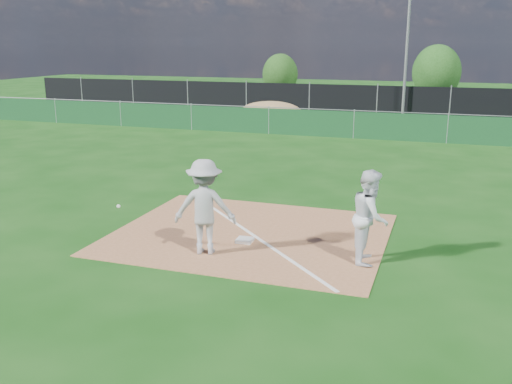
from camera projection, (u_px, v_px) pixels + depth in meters
ground at (331, 159)px, 21.13m from camera, size 90.00×90.00×0.00m
infield_dirt at (250, 234)px, 12.89m from camera, size 6.00×5.00×0.02m
foul_line at (250, 233)px, 12.89m from camera, size 5.01×5.01×0.01m
green_fence at (354, 125)px, 25.55m from camera, size 44.00×0.05×1.20m
dirt_mound at (271, 112)px, 30.32m from camera, size 3.38×2.60×1.17m
black_fence at (377, 101)px, 32.80m from camera, size 46.00×0.04×1.80m
parking_lot at (386, 108)px, 37.60m from camera, size 46.00×9.00×0.01m
light_pole at (407, 46)px, 31.26m from camera, size 0.16×0.16×8.00m
first_base at (245, 240)px, 12.34m from camera, size 0.36×0.36×0.07m
play_at_first at (205, 207)px, 11.48m from camera, size 2.55×1.02×1.95m
runner at (370, 216)px, 11.08m from camera, size 0.79×0.97×1.86m
car_left at (298, 93)px, 39.68m from camera, size 4.46×1.92×1.50m
car_mid at (368, 97)px, 37.97m from camera, size 4.25×2.17×1.34m
car_right at (500, 103)px, 34.88m from camera, size 4.51×3.19×1.21m
tree_left at (280, 74)px, 45.29m from camera, size 2.80×2.80×3.32m
tree_mid at (436, 72)px, 41.00m from camera, size 3.42×3.42×4.06m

